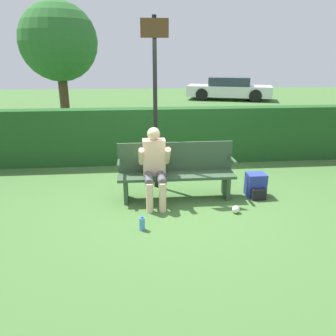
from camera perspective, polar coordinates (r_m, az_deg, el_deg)
The scene contains 10 objects.
ground_plane at distance 5.46m, azimuth 1.48°, elevation -5.30°, with size 40.00×40.00×0.00m, color #426B33.
hedge_back at distance 7.18m, azimuth -0.36°, elevation 5.66°, with size 12.00×0.40×1.20m.
park_bench at distance 5.36m, azimuth 1.43°, elevation -0.42°, with size 1.89×0.40×0.92m.
person_seated at distance 5.13m, azimuth -2.38°, elevation 0.76°, with size 0.49×0.66×1.19m.
backpack at distance 5.68m, azimuth 15.06°, elevation -2.98°, with size 0.31×0.35×0.39m.
water_bottle at distance 4.50m, azimuth -4.54°, elevation -9.61°, with size 0.08×0.08×0.20m.
signpost at distance 5.54m, azimuth -2.25°, elevation 12.66°, with size 0.44×0.09×2.84m.
parked_car at distance 18.62m, azimuth 10.60°, elevation 13.42°, with size 4.77×2.98×1.20m.
tree at distance 10.73m, azimuth -18.50°, elevation 20.01°, with size 2.26×2.26×3.78m.
litter_crumple at distance 5.06m, azimuth 11.74°, elevation -7.07°, with size 0.11×0.11×0.11m.
Camera 1 is at (-0.60, -4.95, 2.23)m, focal length 35.00 mm.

